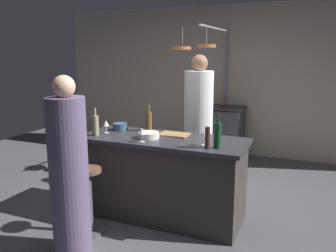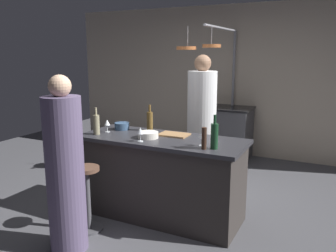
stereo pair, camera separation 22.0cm
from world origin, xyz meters
name	(u,v)px [view 1 (the left image)]	position (x,y,z in m)	size (l,w,h in m)	color
ground_plane	(163,216)	(0.00, 0.00, 0.00)	(9.00, 9.00, 0.00)	#4C4C51
back_wall	(227,81)	(0.00, 2.85, 1.30)	(6.40, 0.16, 2.60)	#BCAD99
kitchen_island	(163,177)	(0.00, 0.00, 0.45)	(1.80, 0.72, 0.90)	#332D2B
stove_range	(220,132)	(0.00, 2.45, 0.45)	(0.80, 0.64, 0.89)	#47474C
chef	(198,128)	(0.09, 0.95, 0.82)	(0.37, 0.37, 1.77)	white
bar_stool_left	(89,198)	(-0.53, -0.62, 0.38)	(0.28, 0.28, 0.68)	#4C4C51
guest_left	(69,174)	(-0.47, -0.97, 0.75)	(0.34, 0.34, 1.61)	#594C6B
overhead_pot_rack	(208,63)	(-0.07, 1.90, 1.64)	(0.61, 1.53, 2.17)	gray
cutting_board	(174,134)	(0.07, 0.16, 0.91)	(0.32, 0.22, 0.02)	#997047
pepper_mill	(207,138)	(0.56, -0.23, 1.01)	(0.05, 0.05, 0.21)	#382319
wine_bottle_amber	(149,121)	(-0.28, 0.25, 1.02)	(0.07, 0.07, 0.31)	brown
wine_bottle_white	(95,125)	(-0.73, -0.18, 1.02)	(0.07, 0.07, 0.30)	gray
wine_bottle_green	(217,135)	(0.65, -0.17, 1.03)	(0.07, 0.07, 0.33)	#193D23
wine_glass_near_left_guest	(106,124)	(-0.68, -0.03, 1.01)	(0.07, 0.07, 0.15)	silver
wine_glass_by_chef	(142,132)	(-0.12, -0.24, 1.01)	(0.07, 0.07, 0.15)	silver
wine_glass_near_right_guest	(204,135)	(0.50, -0.12, 1.01)	(0.07, 0.07, 0.15)	silver
mixing_bowl_blue	(120,127)	(-0.61, 0.16, 0.94)	(0.17, 0.17, 0.08)	#334C6B
mixing_bowl_ceramic	(149,135)	(-0.13, -0.07, 0.93)	(0.22, 0.22, 0.07)	silver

